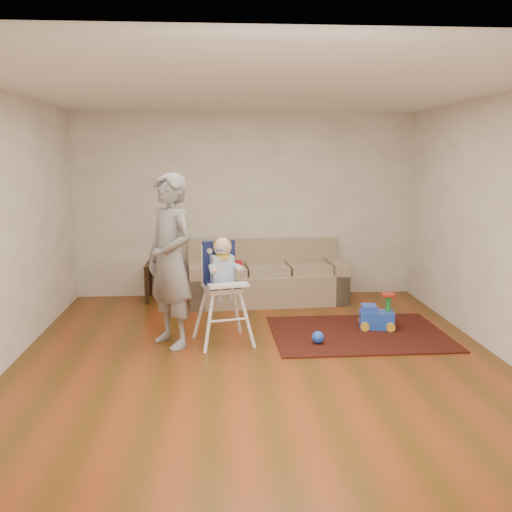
{
  "coord_description": "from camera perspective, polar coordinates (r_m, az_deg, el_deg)",
  "views": [
    {
      "loc": [
        -0.42,
        -5.65,
        2.07
      ],
      "look_at": [
        0.0,
        0.4,
        1.0
      ],
      "focal_mm": 40.0,
      "sensor_mm": 36.0,
      "label": 1
    }
  ],
  "objects": [
    {
      "name": "sofa",
      "position": [
        8.15,
        1.04,
        -1.62
      ],
      "size": [
        2.27,
        1.05,
        0.85
      ],
      "rotation": [
        0.0,
        0.0,
        0.07
      ],
      "color": "tan",
      "rests_on": "ground"
    },
    {
      "name": "room_envelope",
      "position": [
        6.2,
        -0.08,
        8.2
      ],
      "size": [
        5.04,
        5.52,
        2.72
      ],
      "color": "beige",
      "rests_on": "ground"
    },
    {
      "name": "area_rug",
      "position": [
        6.87,
        10.22,
        -7.63
      ],
      "size": [
        2.04,
        1.54,
        0.02
      ],
      "primitive_type": "cube",
      "rotation": [
        0.0,
        0.0,
        0.02
      ],
      "color": "#330C0A",
      "rests_on": "ground"
    },
    {
      "name": "side_table",
      "position": [
        8.38,
        -9.09,
        -2.55
      ],
      "size": [
        0.54,
        0.54,
        0.54
      ],
      "primitive_type": null,
      "color": "black",
      "rests_on": "ground"
    },
    {
      "name": "adult",
      "position": [
        6.23,
        -8.58,
        -0.5
      ],
      "size": [
        0.78,
        0.82,
        1.89
      ],
      "primitive_type": "imported",
      "rotation": [
        0.0,
        0.0,
        -0.9
      ],
      "color": "gray",
      "rests_on": "ground"
    },
    {
      "name": "high_chair",
      "position": [
        6.32,
        -3.33,
        -3.65
      ],
      "size": [
        0.68,
        0.68,
        1.2
      ],
      "rotation": [
        0.0,
        0.0,
        0.25
      ],
      "color": "white",
      "rests_on": "ground"
    },
    {
      "name": "toy_ball",
      "position": [
        6.41,
        6.21,
        -8.09
      ],
      "size": [
        0.14,
        0.14,
        0.14
      ],
      "primitive_type": "sphere",
      "color": "blue",
      "rests_on": "area_rug"
    },
    {
      "name": "ride_on_toy",
      "position": [
        7.04,
        11.99,
        -5.35
      ],
      "size": [
        0.43,
        0.34,
        0.43
      ],
      "primitive_type": null,
      "rotation": [
        0.0,
        0.0,
        -0.15
      ],
      "color": "blue",
      "rests_on": "area_rug"
    },
    {
      "name": "ground",
      "position": [
        6.04,
        0.27,
        -10.06
      ],
      "size": [
        5.5,
        5.5,
        0.0
      ],
      "primitive_type": "plane",
      "color": "#52320E",
      "rests_on": "ground"
    }
  ]
}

